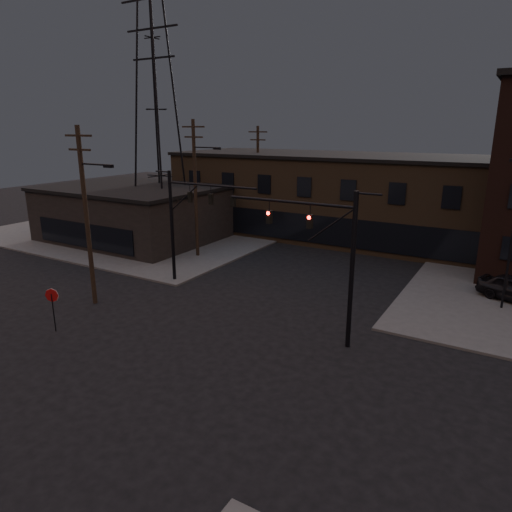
% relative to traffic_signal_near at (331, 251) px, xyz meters
% --- Properties ---
extents(ground, '(140.00, 140.00, 0.00)m').
position_rel_traffic_signal_near_xyz_m(ground, '(-5.36, -4.50, -4.93)').
color(ground, black).
rests_on(ground, ground).
extents(sidewalk_nw, '(30.00, 30.00, 0.15)m').
position_rel_traffic_signal_near_xyz_m(sidewalk_nw, '(-27.36, 17.50, -4.86)').
color(sidewalk_nw, '#474744').
rests_on(sidewalk_nw, ground).
extents(building_row, '(40.00, 12.00, 8.00)m').
position_rel_traffic_signal_near_xyz_m(building_row, '(-5.36, 23.50, -0.93)').
color(building_row, '#493926').
rests_on(building_row, ground).
extents(building_left, '(16.00, 12.00, 5.00)m').
position_rel_traffic_signal_near_xyz_m(building_left, '(-25.36, 11.50, -2.43)').
color(building_left, black).
rests_on(building_left, ground).
extents(traffic_signal_near, '(7.12, 0.24, 8.00)m').
position_rel_traffic_signal_near_xyz_m(traffic_signal_near, '(0.00, 0.00, 0.00)').
color(traffic_signal_near, black).
rests_on(traffic_signal_near, ground).
extents(traffic_signal_far, '(7.12, 0.24, 8.00)m').
position_rel_traffic_signal_near_xyz_m(traffic_signal_far, '(-12.07, 3.50, 0.08)').
color(traffic_signal_far, black).
rests_on(traffic_signal_far, ground).
extents(stop_sign, '(0.72, 0.33, 2.48)m').
position_rel_traffic_signal_near_xyz_m(stop_sign, '(-13.36, -6.49, -3.09)').
color(stop_sign, black).
rests_on(stop_sign, ground).
extents(utility_pole_near, '(3.70, 0.28, 11.00)m').
position_rel_traffic_signal_near_xyz_m(utility_pole_near, '(-14.79, -2.50, 0.94)').
color(utility_pole_near, black).
rests_on(utility_pole_near, ground).
extents(utility_pole_mid, '(3.70, 0.28, 11.50)m').
position_rel_traffic_signal_near_xyz_m(utility_pole_mid, '(-15.79, 9.50, 1.19)').
color(utility_pole_mid, black).
rests_on(utility_pole_mid, ground).
extents(utility_pole_far, '(2.20, 0.28, 11.00)m').
position_rel_traffic_signal_near_xyz_m(utility_pole_far, '(-16.86, 21.50, 0.85)').
color(utility_pole_far, black).
rests_on(utility_pole_far, ground).
extents(transmission_tower, '(7.00, 7.00, 25.00)m').
position_rel_traffic_signal_near_xyz_m(transmission_tower, '(-23.36, 13.50, 7.57)').
color(transmission_tower, black).
rests_on(transmission_tower, ground).
extents(car_crossing, '(2.69, 4.96, 1.55)m').
position_rel_traffic_signal_near_xyz_m(car_crossing, '(-0.34, 20.18, -4.16)').
color(car_crossing, black).
rests_on(car_crossing, ground).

